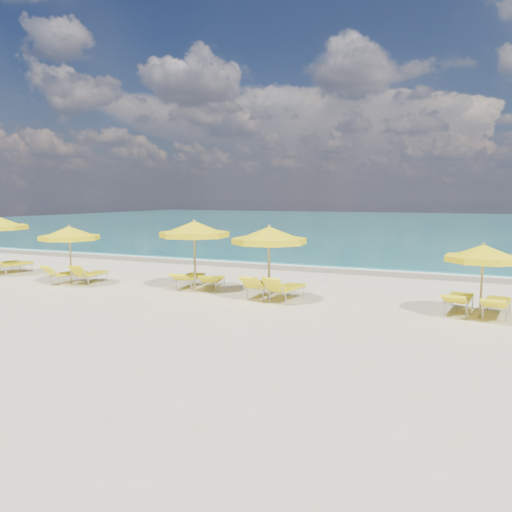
% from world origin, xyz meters
% --- Properties ---
extents(ground_plane, '(120.00, 120.00, 0.00)m').
position_xyz_m(ground_plane, '(0.00, 0.00, 0.00)').
color(ground_plane, beige).
extents(ocean, '(120.00, 80.00, 0.30)m').
position_xyz_m(ocean, '(0.00, 48.00, 0.00)').
color(ocean, '#126866').
rests_on(ocean, ground).
extents(wet_sand_band, '(120.00, 2.60, 0.01)m').
position_xyz_m(wet_sand_band, '(0.00, 7.40, 0.00)').
color(wet_sand_band, tan).
rests_on(wet_sand_band, ground).
extents(foam_line, '(120.00, 1.20, 0.03)m').
position_xyz_m(foam_line, '(0.00, 8.20, 0.00)').
color(foam_line, white).
rests_on(foam_line, ground).
extents(whitecap_near, '(14.00, 0.36, 0.05)m').
position_xyz_m(whitecap_near, '(-6.00, 17.00, 0.00)').
color(whitecap_near, white).
rests_on(whitecap_near, ground).
extents(whitecap_far, '(18.00, 0.30, 0.05)m').
position_xyz_m(whitecap_far, '(8.00, 24.00, 0.00)').
color(whitecap_far, white).
rests_on(whitecap_far, ground).
extents(umbrella_2, '(2.40, 2.40, 2.25)m').
position_xyz_m(umbrella_2, '(-6.80, -0.36, 1.92)').
color(umbrella_2, tan).
rests_on(umbrella_2, ground).
extents(umbrella_3, '(3.14, 3.14, 2.51)m').
position_xyz_m(umbrella_3, '(-1.98, 0.59, 2.14)').
color(umbrella_3, tan).
rests_on(umbrella_3, ground).
extents(umbrella_4, '(3.00, 3.00, 2.42)m').
position_xyz_m(umbrella_4, '(1.14, -0.10, 2.07)').
color(umbrella_4, tan).
rests_on(umbrella_4, ground).
extents(umbrella_5, '(2.59, 2.59, 2.07)m').
position_xyz_m(umbrella_5, '(7.32, -0.00, 1.77)').
color(umbrella_5, tan).
rests_on(umbrella_5, ground).
extents(lounger_1_left, '(0.96, 2.00, 0.73)m').
position_xyz_m(lounger_1_left, '(-11.88, 0.81, 0.23)').
color(lounger_1_left, '#A5A8AD').
rests_on(lounger_1_left, ground).
extents(lounger_1_right, '(0.85, 1.90, 0.87)m').
position_xyz_m(lounger_1_right, '(-11.12, 0.80, 0.23)').
color(lounger_1_right, '#A5A8AD').
rests_on(lounger_1_right, ground).
extents(lounger_2_left, '(0.88, 1.77, 0.79)m').
position_xyz_m(lounger_2_left, '(-7.21, -0.15, 0.21)').
color(lounger_2_left, '#A5A8AD').
rests_on(lounger_2_left, ground).
extents(lounger_2_right, '(0.66, 1.69, 0.82)m').
position_xyz_m(lounger_2_right, '(-6.30, 0.15, 0.21)').
color(lounger_2_right, '#A5A8AD').
rests_on(lounger_2_right, ground).
extents(lounger_3_left, '(0.88, 2.01, 0.70)m').
position_xyz_m(lounger_3_left, '(-2.37, 0.89, 0.23)').
color(lounger_3_left, '#A5A8AD').
rests_on(lounger_3_left, ground).
extents(lounger_3_right, '(0.86, 1.75, 0.64)m').
position_xyz_m(lounger_3_right, '(-1.44, 0.97, 0.20)').
color(lounger_3_right, '#A5A8AD').
rests_on(lounger_3_right, ground).
extents(lounger_4_left, '(0.73, 1.96, 0.86)m').
position_xyz_m(lounger_4_left, '(0.73, 0.37, 0.24)').
color(lounger_4_left, '#A5A8AD').
rests_on(lounger_4_left, ground).
extents(lounger_4_right, '(0.90, 1.94, 0.90)m').
position_xyz_m(lounger_4_right, '(1.66, 0.13, 0.24)').
color(lounger_4_right, '#A5A8AD').
rests_on(lounger_4_right, ground).
extents(lounger_5_left, '(0.87, 2.06, 0.72)m').
position_xyz_m(lounger_5_left, '(6.77, 0.57, 0.23)').
color(lounger_5_left, '#A5A8AD').
rests_on(lounger_5_left, ground).
extents(lounger_5_right, '(0.88, 2.05, 0.72)m').
position_xyz_m(lounger_5_right, '(7.75, 0.37, 0.23)').
color(lounger_5_right, '#A5A8AD').
rests_on(lounger_5_right, ground).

